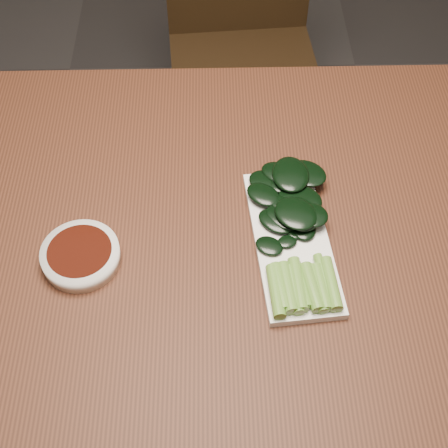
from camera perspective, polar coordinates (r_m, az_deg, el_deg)
ground at (r=1.69m, az=-0.49°, el=-15.55°), size 6.00×6.00×0.00m
table at (r=1.08m, az=-0.74°, el=-2.38°), size 1.40×0.80×0.75m
chair_far at (r=1.82m, az=1.68°, el=16.43°), size 0.43×0.43×0.89m
sauce_bowl at (r=1.00m, az=-12.97°, el=-2.81°), size 0.12×0.12×0.03m
serving_plate at (r=1.00m, az=6.19°, el=-1.60°), size 0.14×0.30×0.01m
gai_lan at (r=1.00m, az=6.45°, el=-0.38°), size 0.16×0.32×0.03m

